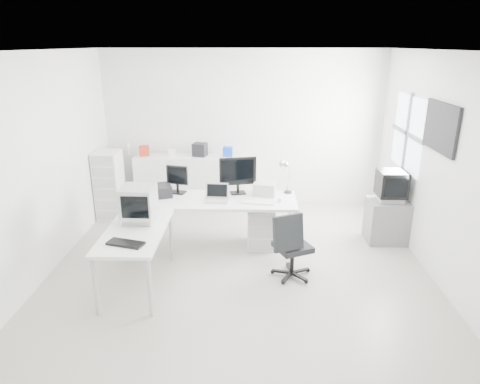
{
  "coord_description": "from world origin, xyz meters",
  "views": [
    {
      "loc": [
        0.14,
        -5.17,
        2.87
      ],
      "look_at": [
        0.0,
        0.2,
        1.0
      ],
      "focal_mm": 32.0,
      "sensor_mm": 36.0,
      "label": 1
    }
  ],
  "objects_px": {
    "crt_monitor": "(139,205)",
    "office_chair": "(293,244)",
    "inkjet_printer": "(156,191)",
    "crt_tv": "(391,186)",
    "filing_cabinet": "(109,185)",
    "lcd_monitor_small": "(177,180)",
    "lcd_monitor_large": "(238,175)",
    "main_desk": "(214,223)",
    "laptop": "(216,195)",
    "sideboard": "(190,182)",
    "tv_cabinet": "(387,221)",
    "drawer_pedestal": "(261,227)",
    "side_desk": "(137,258)",
    "laser_printer": "(265,188)"
  },
  "relations": [
    {
      "from": "crt_monitor",
      "to": "office_chair",
      "type": "bearing_deg",
      "value": 1.82
    },
    {
      "from": "inkjet_printer",
      "to": "crt_tv",
      "type": "bearing_deg",
      "value": -16.94
    },
    {
      "from": "crt_tv",
      "to": "filing_cabinet",
      "type": "height_order",
      "value": "filing_cabinet"
    },
    {
      "from": "lcd_monitor_small",
      "to": "lcd_monitor_large",
      "type": "distance_m",
      "value": 0.9
    },
    {
      "from": "lcd_monitor_large",
      "to": "lcd_monitor_small",
      "type": "bearing_deg",
      "value": 168.63
    },
    {
      "from": "main_desk",
      "to": "laptop",
      "type": "relative_size",
      "value": 7.78
    },
    {
      "from": "lcd_monitor_small",
      "to": "laptop",
      "type": "xyz_separation_m",
      "value": [
        0.6,
        -0.35,
        -0.11
      ]
    },
    {
      "from": "lcd_monitor_large",
      "to": "sideboard",
      "type": "height_order",
      "value": "lcd_monitor_large"
    },
    {
      "from": "office_chair",
      "to": "tv_cabinet",
      "type": "relative_size",
      "value": 1.42
    },
    {
      "from": "inkjet_printer",
      "to": "laptop",
      "type": "height_order",
      "value": "laptop"
    },
    {
      "from": "lcd_monitor_small",
      "to": "office_chair",
      "type": "xyz_separation_m",
      "value": [
        1.63,
        -1.1,
        -0.49
      ]
    },
    {
      "from": "main_desk",
      "to": "filing_cabinet",
      "type": "distance_m",
      "value": 2.2
    },
    {
      "from": "inkjet_printer",
      "to": "crt_monitor",
      "type": "height_order",
      "value": "crt_monitor"
    },
    {
      "from": "lcd_monitor_large",
      "to": "crt_tv",
      "type": "bearing_deg",
      "value": -11.11
    },
    {
      "from": "filing_cabinet",
      "to": "crt_tv",
      "type": "bearing_deg",
      "value": -10.81
    },
    {
      "from": "drawer_pedestal",
      "to": "tv_cabinet",
      "type": "height_order",
      "value": "tv_cabinet"
    },
    {
      "from": "drawer_pedestal",
      "to": "crt_tv",
      "type": "xyz_separation_m",
      "value": [
        1.92,
        0.21,
        0.58
      ]
    },
    {
      "from": "crt_monitor",
      "to": "crt_tv",
      "type": "bearing_deg",
      "value": 19.43
    },
    {
      "from": "side_desk",
      "to": "sideboard",
      "type": "distance_m",
      "value": 2.75
    },
    {
      "from": "tv_cabinet",
      "to": "sideboard",
      "type": "relative_size",
      "value": 0.34
    },
    {
      "from": "sideboard",
      "to": "main_desk",
      "type": "bearing_deg",
      "value": -70.83
    },
    {
      "from": "side_desk",
      "to": "lcd_monitor_large",
      "type": "height_order",
      "value": "lcd_monitor_large"
    },
    {
      "from": "crt_tv",
      "to": "laser_printer",
      "type": "bearing_deg",
      "value": -178.76
    },
    {
      "from": "inkjet_printer",
      "to": "laser_printer",
      "type": "distance_m",
      "value": 1.6
    },
    {
      "from": "side_desk",
      "to": "filing_cabinet",
      "type": "xyz_separation_m",
      "value": [
        -1.03,
        2.22,
        0.21
      ]
    },
    {
      "from": "laser_printer",
      "to": "office_chair",
      "type": "distance_m",
      "value": 1.18
    },
    {
      "from": "lcd_monitor_large",
      "to": "crt_tv",
      "type": "xyz_separation_m",
      "value": [
        2.27,
        0.01,
        -0.16
      ]
    },
    {
      "from": "drawer_pedestal",
      "to": "lcd_monitor_large",
      "type": "bearing_deg",
      "value": 150.26
    },
    {
      "from": "lcd_monitor_large",
      "to": "tv_cabinet",
      "type": "bearing_deg",
      "value": -11.11
    },
    {
      "from": "side_desk",
      "to": "laser_printer",
      "type": "height_order",
      "value": "laser_printer"
    },
    {
      "from": "drawer_pedestal",
      "to": "inkjet_printer",
      "type": "relative_size",
      "value": 1.35
    },
    {
      "from": "crt_monitor",
      "to": "sideboard",
      "type": "xyz_separation_m",
      "value": [
        0.28,
        2.49,
        -0.49
      ]
    },
    {
      "from": "laser_printer",
      "to": "tv_cabinet",
      "type": "distance_m",
      "value": 1.94
    },
    {
      "from": "lcd_monitor_large",
      "to": "laptop",
      "type": "bearing_deg",
      "value": -141.97
    },
    {
      "from": "tv_cabinet",
      "to": "crt_tv",
      "type": "bearing_deg",
      "value": 0.0
    },
    {
      "from": "tv_cabinet",
      "to": "crt_tv",
      "type": "height_order",
      "value": "crt_tv"
    },
    {
      "from": "filing_cabinet",
      "to": "inkjet_printer",
      "type": "bearing_deg",
      "value": -44.68
    },
    {
      "from": "main_desk",
      "to": "filing_cabinet",
      "type": "height_order",
      "value": "filing_cabinet"
    },
    {
      "from": "drawer_pedestal",
      "to": "inkjet_printer",
      "type": "height_order",
      "value": "inkjet_printer"
    },
    {
      "from": "office_chair",
      "to": "drawer_pedestal",
      "type": "bearing_deg",
      "value": 88.82
    },
    {
      "from": "office_chair",
      "to": "tv_cabinet",
      "type": "xyz_separation_m",
      "value": [
        1.54,
        1.11,
        -0.14
      ]
    },
    {
      "from": "main_desk",
      "to": "crt_tv",
      "type": "xyz_separation_m",
      "value": [
        2.62,
        0.26,
        0.5
      ]
    },
    {
      "from": "laptop",
      "to": "lcd_monitor_small",
      "type": "bearing_deg",
      "value": 153.6
    },
    {
      "from": "inkjet_printer",
      "to": "lcd_monitor_small",
      "type": "height_order",
      "value": "lcd_monitor_small"
    },
    {
      "from": "main_desk",
      "to": "laptop",
      "type": "height_order",
      "value": "laptop"
    },
    {
      "from": "crt_tv",
      "to": "lcd_monitor_small",
      "type": "bearing_deg",
      "value": -179.81
    },
    {
      "from": "side_desk",
      "to": "sideboard",
      "type": "bearing_deg",
      "value": 84.14
    },
    {
      "from": "laptop",
      "to": "crt_tv",
      "type": "xyz_separation_m",
      "value": [
        2.57,
        0.36,
        0.03
      ]
    },
    {
      "from": "sideboard",
      "to": "inkjet_printer",
      "type": "bearing_deg",
      "value": -100.35
    },
    {
      "from": "drawer_pedestal",
      "to": "laptop",
      "type": "bearing_deg",
      "value": -167.01
    }
  ]
}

